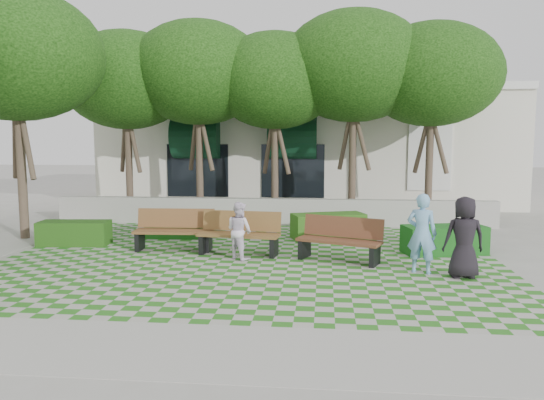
# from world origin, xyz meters

# --- Properties ---
(ground) EXTENTS (90.00, 90.00, 0.00)m
(ground) POSITION_xyz_m (0.00, 0.00, 0.00)
(ground) COLOR gray
(ground) RESTS_ON ground
(lawn) EXTENTS (12.00, 12.00, 0.00)m
(lawn) POSITION_xyz_m (0.00, 1.00, 0.01)
(lawn) COLOR #2B721E
(lawn) RESTS_ON ground
(sidewalk_south) EXTENTS (16.00, 2.00, 0.01)m
(sidewalk_south) POSITION_xyz_m (0.00, -4.70, 0.01)
(sidewalk_south) COLOR #9E9B93
(sidewalk_south) RESTS_ON ground
(retaining_wall) EXTENTS (15.00, 0.36, 0.90)m
(retaining_wall) POSITION_xyz_m (0.00, 6.20, 0.45)
(retaining_wall) COLOR #9E9B93
(retaining_wall) RESTS_ON ground
(bench_east) EXTENTS (2.11, 1.38, 1.06)m
(bench_east) POSITION_xyz_m (2.19, 0.96, 0.51)
(bench_east) COLOR #542F1C
(bench_east) RESTS_ON ground
(bench_mid) EXTENTS (2.13, 0.93, 1.09)m
(bench_mid) POSITION_xyz_m (-0.33, 1.49, 0.52)
(bench_mid) COLOR brown
(bench_mid) RESTS_ON ground
(bench_west) EXTENTS (2.09, 0.78, 1.08)m
(bench_west) POSITION_xyz_m (-2.12, 1.80, 0.52)
(bench_west) COLOR brown
(bench_west) RESTS_ON ground
(hedge_east) EXTENTS (2.20, 1.29, 0.72)m
(hedge_east) POSITION_xyz_m (4.88, 2.05, 0.36)
(hedge_east) COLOR #144B17
(hedge_east) RESTS_ON ground
(hedge_midright) EXTENTS (2.27, 1.50, 0.74)m
(hedge_midright) POSITION_xyz_m (1.94, 3.85, 0.37)
(hedge_midright) COLOR #245115
(hedge_midright) RESTS_ON ground
(hedge_midleft) EXTENTS (2.00, 0.91, 0.68)m
(hedge_midleft) POSITION_xyz_m (-2.47, 3.59, 0.34)
(hedge_midleft) COLOR #134914
(hedge_midleft) RESTS_ON ground
(hedge_west) EXTENTS (1.96, 0.93, 0.66)m
(hedge_west) POSITION_xyz_m (-5.08, 2.20, 0.33)
(hedge_west) COLOR #1D4713
(hedge_west) RESTS_ON ground
(person_blue) EXTENTS (0.75, 0.62, 1.76)m
(person_blue) POSITION_xyz_m (3.93, -0.02, 0.88)
(person_blue) COLOR #77ADD8
(person_blue) RESTS_ON ground
(person_dark) EXTENTS (0.88, 0.60, 1.74)m
(person_dark) POSITION_xyz_m (4.75, -0.33, 0.87)
(person_dark) COLOR black
(person_dark) RESTS_ON ground
(person_white) EXTENTS (0.87, 0.84, 1.41)m
(person_white) POSITION_xyz_m (-0.25, 0.96, 0.70)
(person_white) COLOR white
(person_white) RESTS_ON ground
(tree_row) EXTENTS (17.70, 13.40, 7.41)m
(tree_row) POSITION_xyz_m (-1.86, 5.95, 5.18)
(tree_row) COLOR #47382B
(tree_row) RESTS_ON ground
(building) EXTENTS (18.00, 8.92, 5.15)m
(building) POSITION_xyz_m (0.93, 14.08, 2.52)
(building) COLOR silver
(building) RESTS_ON ground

